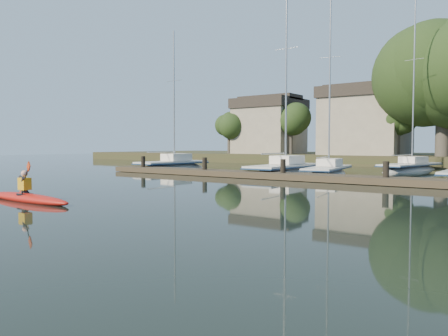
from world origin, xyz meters
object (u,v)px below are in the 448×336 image
Objects in this scene: sailboat_0 at (173,172)px; dock at (331,178)px; kayak at (27,196)px; sailboat_2 at (328,177)px; sailboat_6 at (410,173)px; sailboat_1 at (284,177)px.

dock is at bearing -12.40° from sailboat_0.
kayak is 15.61m from dock.
sailboat_0 is at bearing 118.51° from kayak.
kayak is at bearing -58.91° from sailboat_0.
sailboat_2 is 9.14m from sailboat_6.
sailboat_2 is (-2.32, 5.12, -0.38)m from dock.
sailboat_6 is (6.16, 9.58, 0.03)m from sailboat_1.
sailboat_1 is 3.01m from sailboat_2.
sailboat_2 is (2.81, 1.07, 0.03)m from sailboat_1.
sailboat_0 is (-15.81, 4.13, -0.42)m from dock.
sailboat_1 is at bearing 141.70° from dock.
sailboat_1 is at bearing 1.84° from sailboat_0.
kayak is 0.38× the size of sailboat_0.
dock is at bearing 69.12° from kayak.
sailboat_0 is 0.86× the size of sailboat_1.
sailboat_0 is at bearing 165.38° from dock.
sailboat_6 is at bearing 59.53° from sailboat_2.
sailboat_0 is at bearing 175.23° from sailboat_2.
sailboat_2 reaches higher than kayak.
dock is 16.35m from sailboat_0.
dock is at bearing -83.96° from sailboat_6.
kayak is 0.33× the size of sailboat_6.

